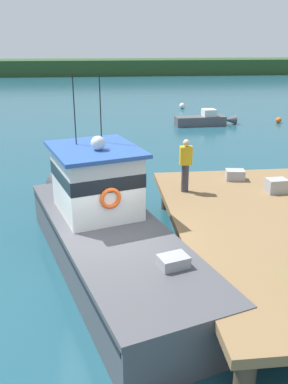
# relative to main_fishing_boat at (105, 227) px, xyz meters

# --- Properties ---
(ground_plane) EXTENTS (200.00, 200.00, 0.00)m
(ground_plane) POSITION_rel_main_fishing_boat_xyz_m (-0.03, -0.64, -1.01)
(ground_plane) COLOR #1E4C5B
(main_fishing_boat) EXTENTS (4.85, 9.89, 4.80)m
(main_fishing_boat) POSITION_rel_main_fishing_boat_xyz_m (0.00, 0.00, 0.00)
(main_fishing_boat) COLOR #4C4C51
(main_fishing_boat) RESTS_ON ground
(crate_stack_mid_dock) EXTENTS (0.66, 0.53, 0.34)m
(crate_stack_mid_dock) POSITION_rel_main_fishing_boat_xyz_m (4.37, 2.85, 0.36)
(crate_stack_mid_dock) COLOR #9E9EA3
(crate_stack_mid_dock) RESTS_ON dock
(crate_stack_near_edge) EXTENTS (0.63, 0.48, 0.42)m
(crate_stack_near_edge) POSITION_rel_main_fishing_boat_xyz_m (5.25, 1.56, 0.40)
(crate_stack_near_edge) COLOR #9E9EA3
(crate_stack_near_edge) RESTS_ON dock
(deckhand_by_the_boat) EXTENTS (0.36, 0.22, 1.63)m
(deckhand_by_the_boat) POSITION_rel_main_fishing_boat_xyz_m (2.48, 1.93, 1.05)
(deckhand_by_the_boat) COLOR #383842
(deckhand_by_the_boat) RESTS_ON dock
(moored_boat_mid_harbor) EXTENTS (4.34, 1.32, 1.09)m
(moored_boat_mid_harbor) POSITION_rel_main_fishing_boat_xyz_m (7.08, 17.83, -0.63)
(moored_boat_mid_harbor) COLOR #4C4C51
(moored_boat_mid_harbor) RESTS_ON ground
(mooring_buoy_spare_mooring) EXTENTS (0.48, 0.48, 0.48)m
(mooring_buoy_spare_mooring) POSITION_rel_main_fishing_boat_xyz_m (6.91, 24.99, -0.77)
(mooring_buoy_spare_mooring) COLOR silver
(mooring_buoy_spare_mooring) RESTS_ON ground
(mooring_buoy_outer) EXTENTS (0.41, 0.41, 0.41)m
(mooring_buoy_outer) POSITION_rel_main_fishing_boat_xyz_m (12.49, 18.04, -0.80)
(mooring_buoy_outer) COLOR #EA5B19
(mooring_buoy_outer) RESTS_ON ground
(far_shoreline) EXTENTS (120.00, 8.00, 2.40)m
(far_shoreline) POSITION_rel_main_fishing_boat_xyz_m (-0.03, 61.36, 0.19)
(far_shoreline) COLOR #284723
(far_shoreline) RESTS_ON ground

